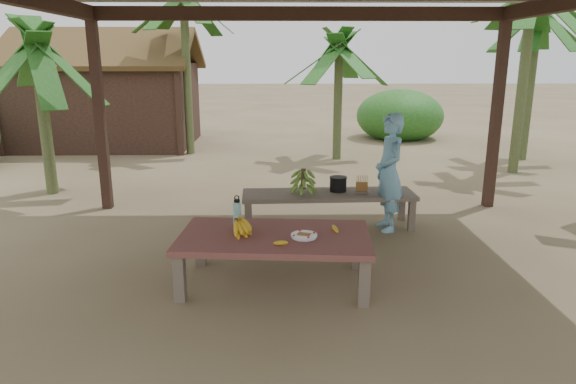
{
  "coord_description": "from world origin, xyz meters",
  "views": [
    {
      "loc": [
        -0.3,
        -4.96,
        2.12
      ],
      "look_at": [
        -0.2,
        0.09,
        0.8
      ],
      "focal_mm": 32.0,
      "sensor_mm": 36.0,
      "label": 1
    }
  ],
  "objects_px": {
    "plate": "(304,236)",
    "cooking_pot": "(338,184)",
    "ripe_banana_bunch": "(236,226)",
    "woman": "(389,173)",
    "water_flask": "(237,212)",
    "work_table": "(275,241)",
    "bench": "(328,197)"
  },
  "relations": [
    {
      "from": "plate",
      "to": "cooking_pot",
      "type": "bearing_deg",
      "value": 74.37
    },
    {
      "from": "ripe_banana_bunch",
      "to": "plate",
      "type": "bearing_deg",
      "value": -9.31
    },
    {
      "from": "ripe_banana_bunch",
      "to": "plate",
      "type": "distance_m",
      "value": 0.65
    },
    {
      "from": "ripe_banana_bunch",
      "to": "woman",
      "type": "distance_m",
      "value": 2.39
    },
    {
      "from": "plate",
      "to": "water_flask",
      "type": "xyz_separation_m",
      "value": [
        -0.65,
        0.4,
        0.11
      ]
    },
    {
      "from": "woman",
      "to": "plate",
      "type": "bearing_deg",
      "value": -40.9
    },
    {
      "from": "ripe_banana_bunch",
      "to": "cooking_pot",
      "type": "distance_m",
      "value": 2.16
    },
    {
      "from": "work_table",
      "to": "bench",
      "type": "relative_size",
      "value": 0.84
    },
    {
      "from": "cooking_pot",
      "to": "plate",
      "type": "bearing_deg",
      "value": -105.63
    },
    {
      "from": "work_table",
      "to": "woman",
      "type": "relative_size",
      "value": 1.26
    },
    {
      "from": "plate",
      "to": "water_flask",
      "type": "relative_size",
      "value": 0.81
    },
    {
      "from": "work_table",
      "to": "water_flask",
      "type": "relative_size",
      "value": 6.13
    },
    {
      "from": "woman",
      "to": "bench",
      "type": "bearing_deg",
      "value": -106.74
    },
    {
      "from": "ripe_banana_bunch",
      "to": "bench",
      "type": "bearing_deg",
      "value": 58.87
    },
    {
      "from": "ripe_banana_bunch",
      "to": "woman",
      "type": "height_order",
      "value": "woman"
    },
    {
      "from": "water_flask",
      "to": "bench",
      "type": "bearing_deg",
      "value": 53.43
    },
    {
      "from": "ripe_banana_bunch",
      "to": "water_flask",
      "type": "height_order",
      "value": "water_flask"
    },
    {
      "from": "cooking_pot",
      "to": "bench",
      "type": "bearing_deg",
      "value": -146.44
    },
    {
      "from": "work_table",
      "to": "cooking_pot",
      "type": "xyz_separation_m",
      "value": [
        0.81,
        1.82,
        0.11
      ]
    },
    {
      "from": "water_flask",
      "to": "work_table",
      "type": "bearing_deg",
      "value": -39.5
    },
    {
      "from": "plate",
      "to": "water_flask",
      "type": "distance_m",
      "value": 0.77
    },
    {
      "from": "bench",
      "to": "cooking_pot",
      "type": "relative_size",
      "value": 10.33
    },
    {
      "from": "ripe_banana_bunch",
      "to": "work_table",
      "type": "bearing_deg",
      "value": -1.8
    },
    {
      "from": "bench",
      "to": "ripe_banana_bunch",
      "type": "bearing_deg",
      "value": -123.35
    },
    {
      "from": "water_flask",
      "to": "plate",
      "type": "bearing_deg",
      "value": -31.78
    },
    {
      "from": "bench",
      "to": "woman",
      "type": "height_order",
      "value": "woman"
    },
    {
      "from": "work_table",
      "to": "plate",
      "type": "relative_size",
      "value": 7.56
    },
    {
      "from": "woman",
      "to": "ripe_banana_bunch",
      "type": "bearing_deg",
      "value": -55.09
    },
    {
      "from": "plate",
      "to": "cooking_pot",
      "type": "xyz_separation_m",
      "value": [
        0.54,
        1.91,
        0.02
      ]
    },
    {
      "from": "plate",
      "to": "cooking_pot",
      "type": "distance_m",
      "value": 1.99
    },
    {
      "from": "bench",
      "to": "plate",
      "type": "height_order",
      "value": "plate"
    },
    {
      "from": "work_table",
      "to": "bench",
      "type": "distance_m",
      "value": 1.86
    }
  ]
}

